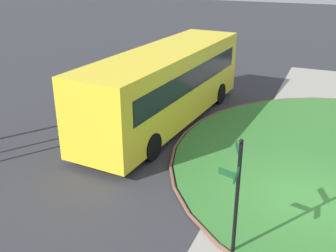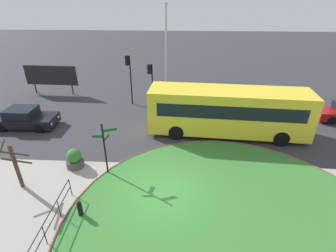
{
  "view_description": "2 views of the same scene",
  "coord_description": "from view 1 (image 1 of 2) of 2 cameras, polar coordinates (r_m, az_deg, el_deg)",
  "views": [
    {
      "loc": [
        -10.54,
        -0.17,
        6.52
      ],
      "look_at": [
        -0.27,
        4.27,
        1.79
      ],
      "focal_mm": 41.98,
      "sensor_mm": 36.0,
      "label": 1
    },
    {
      "loc": [
        0.8,
        -9.59,
        8.75
      ],
      "look_at": [
        0.13,
        3.94,
        1.66
      ],
      "focal_mm": 27.37,
      "sensor_mm": 36.0,
      "label": 2
    }
  ],
  "objects": [
    {
      "name": "signpost_directional",
      "position": [
        9.07,
        9.87,
        -9.17
      ],
      "size": [
        1.23,
        0.55,
        3.04
      ],
      "color": "black",
      "rests_on": "ground"
    },
    {
      "name": "car_far_lane",
      "position": [
        26.37,
        3.09,
        10.0
      ],
      "size": [
        4.6,
        1.96,
        1.38
      ],
      "rotation": [
        0.0,
        0.0,
        3.09
      ],
      "color": "maroon",
      "rests_on": "ground"
    },
    {
      "name": "ground",
      "position": [
        12.4,
        19.28,
        -10.28
      ],
      "size": [
        120.0,
        120.0,
        0.0
      ],
      "primitive_type": "plane",
      "color": "#333338"
    },
    {
      "name": "bus_yellow",
      "position": [
        16.63,
        -0.26,
        6.08
      ],
      "size": [
        10.65,
        3.3,
        3.17
      ],
      "rotation": [
        0.0,
        0.0,
        -0.07
      ],
      "color": "yellow",
      "rests_on": "ground"
    }
  ]
}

